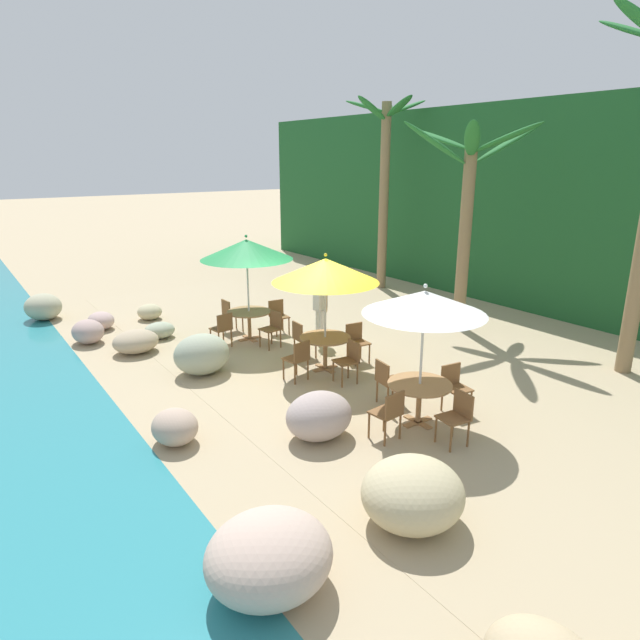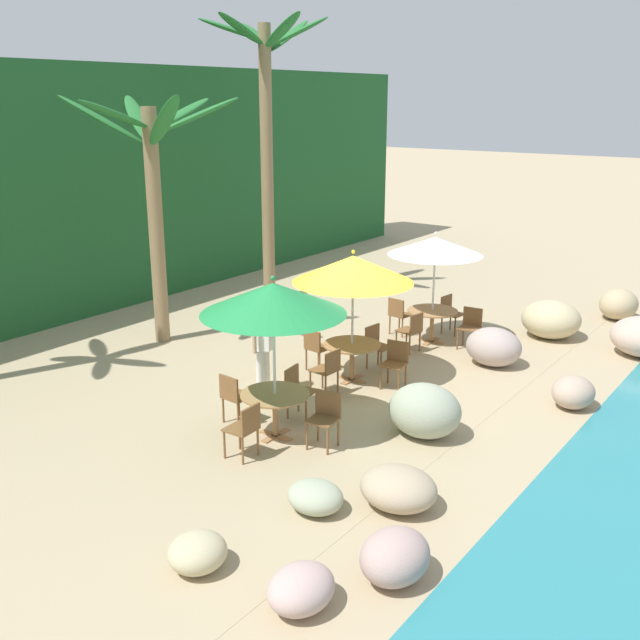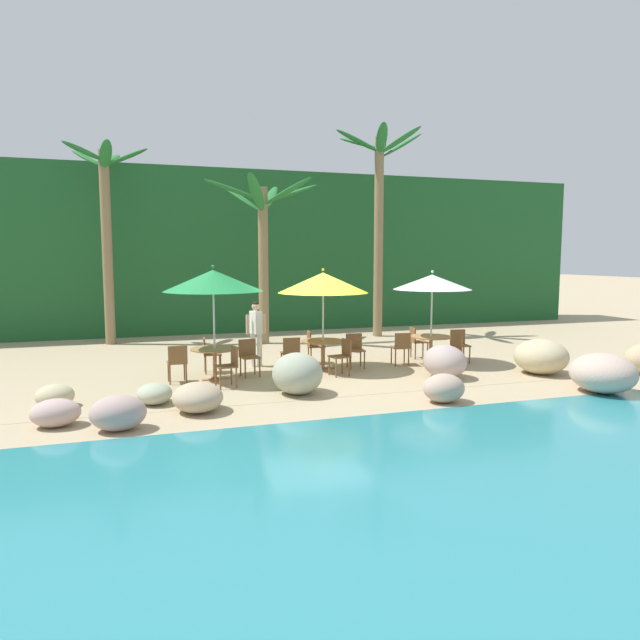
# 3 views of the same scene
# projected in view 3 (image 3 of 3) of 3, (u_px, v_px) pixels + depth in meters

# --- Properties ---
(ground_plane) EXTENTS (120.00, 120.00, 0.00)m
(ground_plane) POSITION_uv_depth(u_px,v_px,m) (314.00, 372.00, 14.22)
(ground_plane) COLOR tan
(terrace_deck) EXTENTS (18.00, 5.20, 0.01)m
(terrace_deck) POSITION_uv_depth(u_px,v_px,m) (314.00, 372.00, 14.22)
(terrace_deck) COLOR tan
(terrace_deck) RESTS_ON ground
(foliage_backdrop) EXTENTS (28.00, 2.40, 6.00)m
(foliage_backdrop) POSITION_uv_depth(u_px,v_px,m) (244.00, 252.00, 22.39)
(foliage_backdrop) COLOR #1E5628
(foliage_backdrop) RESTS_ON ground
(rock_seawall) EXTENTS (16.05, 3.58, 0.86)m
(rock_seawall) POSITION_uv_depth(u_px,v_px,m) (406.00, 377.00, 11.90)
(rock_seawall) COLOR tan
(rock_seawall) RESTS_ON ground
(umbrella_green) EXTENTS (2.25, 2.25, 2.65)m
(umbrella_green) POSITION_uv_depth(u_px,v_px,m) (213.00, 281.00, 13.08)
(umbrella_green) COLOR silver
(umbrella_green) RESTS_ON ground
(dining_table_green) EXTENTS (1.10, 1.10, 0.74)m
(dining_table_green) POSITION_uv_depth(u_px,v_px,m) (215.00, 354.00, 13.26)
(dining_table_green) COLOR #A37547
(dining_table_green) RESTS_ON ground
(chair_green_seaward) EXTENTS (0.47, 0.48, 0.87)m
(chair_green_seaward) POSITION_uv_depth(u_px,v_px,m) (249.00, 355.00, 13.72)
(chair_green_seaward) COLOR brown
(chair_green_seaward) RESTS_ON ground
(chair_green_inland) EXTENTS (0.46, 0.45, 0.87)m
(chair_green_inland) POSITION_uv_depth(u_px,v_px,m) (209.00, 352.00, 14.07)
(chair_green_inland) COLOR brown
(chair_green_inland) RESTS_ON ground
(chair_green_left) EXTENTS (0.43, 0.44, 0.87)m
(chair_green_left) POSITION_uv_depth(u_px,v_px,m) (177.00, 361.00, 12.90)
(chair_green_left) COLOR brown
(chair_green_left) RESTS_ON ground
(chair_green_right) EXTENTS (0.48, 0.48, 0.87)m
(chair_green_right) POSITION_uv_depth(u_px,v_px,m) (230.00, 364.00, 12.56)
(chair_green_right) COLOR brown
(chair_green_right) RESTS_ON ground
(umbrella_yellow) EXTENTS (2.25, 2.25, 2.55)m
(umbrella_yellow) POSITION_uv_depth(u_px,v_px,m) (323.00, 283.00, 14.30)
(umbrella_yellow) COLOR silver
(umbrella_yellow) RESTS_ON ground
(dining_table_yellow) EXTENTS (1.10, 1.10, 0.74)m
(dining_table_yellow) POSITION_uv_depth(u_px,v_px,m) (323.00, 345.00, 14.47)
(dining_table_yellow) COLOR #A37547
(dining_table_yellow) RESTS_ON ground
(chair_yellow_seaward) EXTENTS (0.47, 0.48, 0.87)m
(chair_yellow_seaward) POSITION_uv_depth(u_px,v_px,m) (355.00, 348.00, 14.73)
(chair_yellow_seaward) COLOR brown
(chair_yellow_seaward) RESTS_ON ground
(chair_yellow_inland) EXTENTS (0.47, 0.47, 0.87)m
(chair_yellow_inland) POSITION_uv_depth(u_px,v_px,m) (313.00, 344.00, 15.29)
(chair_yellow_inland) COLOR brown
(chair_yellow_inland) RESTS_ON ground
(chair_yellow_left) EXTENTS (0.44, 0.45, 0.87)m
(chair_yellow_left) POSITION_uv_depth(u_px,v_px,m) (291.00, 351.00, 14.17)
(chair_yellow_left) COLOR brown
(chair_yellow_left) RESTS_ON ground
(chair_yellow_right) EXTENTS (0.48, 0.48, 0.87)m
(chair_yellow_right) POSITION_uv_depth(u_px,v_px,m) (343.00, 354.00, 13.77)
(chair_yellow_right) COLOR brown
(chair_yellow_right) RESTS_ON ground
(umbrella_white) EXTENTS (2.04, 2.04, 2.48)m
(umbrella_white) POSITION_uv_depth(u_px,v_px,m) (432.00, 282.00, 15.08)
(umbrella_white) COLOR silver
(umbrella_white) RESTS_ON ground
(dining_table_white) EXTENTS (1.10, 1.10, 0.74)m
(dining_table_white) POSITION_uv_depth(u_px,v_px,m) (431.00, 341.00, 15.25)
(dining_table_white) COLOR #A37547
(dining_table_white) RESTS_ON ground
(chair_white_seaward) EXTENTS (0.47, 0.47, 0.87)m
(chair_white_seaward) POSITION_uv_depth(u_px,v_px,m) (459.00, 343.00, 15.52)
(chair_white_seaward) COLOR brown
(chair_white_seaward) RESTS_ON ground
(chair_white_inland) EXTENTS (0.48, 0.47, 0.87)m
(chair_white_inland) POSITION_uv_depth(u_px,v_px,m) (416.00, 340.00, 16.08)
(chair_white_inland) COLOR brown
(chair_white_inland) RESTS_ON ground
(chair_white_left) EXTENTS (0.47, 0.48, 0.87)m
(chair_white_left) POSITION_uv_depth(u_px,v_px,m) (401.00, 346.00, 15.02)
(chair_white_left) COLOR brown
(chair_white_left) RESTS_ON ground
(chair_white_right) EXTENTS (0.46, 0.46, 0.87)m
(chair_white_right) POSITION_uv_depth(u_px,v_px,m) (453.00, 349.00, 14.52)
(chair_white_right) COLOR brown
(chair_white_right) RESTS_ON ground
(palm_tree_nearest) EXTENTS (2.62, 2.75, 6.29)m
(palm_tree_nearest) POSITION_uv_depth(u_px,v_px,m) (106.00, 219.00, 18.30)
(palm_tree_nearest) COLOR olive
(palm_tree_nearest) RESTS_ON ground
(palm_tree_second) EXTENTS (3.80, 3.44, 5.30)m
(palm_tree_second) POSITION_uv_depth(u_px,v_px,m) (263.00, 231.00, 18.50)
(palm_tree_second) COLOR olive
(palm_tree_second) RESTS_ON ground
(palm_tree_third) EXTENTS (3.18, 3.07, 7.15)m
(palm_tree_third) POSITION_uv_depth(u_px,v_px,m) (379.00, 203.00, 20.09)
(palm_tree_third) COLOR olive
(palm_tree_third) RESTS_ON ground
(waiter_in_white) EXTENTS (0.52, 0.38, 1.70)m
(waiter_in_white) POSITION_uv_depth(u_px,v_px,m) (256.00, 329.00, 14.84)
(waiter_in_white) COLOR white
(waiter_in_white) RESTS_ON ground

